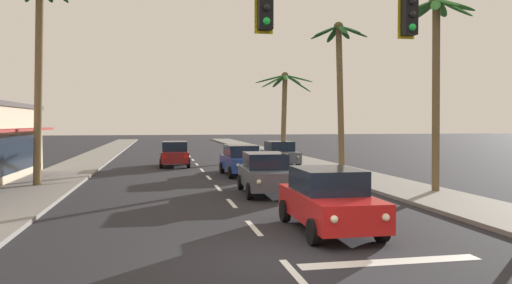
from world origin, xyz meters
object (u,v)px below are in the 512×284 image
Objects in this scene: palm_left_second at (39,33)px; palm_right_farthest at (285,98)px; sedan_third_in_queue at (265,173)px; palm_right_second at (436,47)px; traffic_signal_mast at (416,40)px; palm_right_third at (340,70)px; sedan_parked_nearest_kerb at (280,154)px; sedan_oncoming_far at (175,154)px; sedan_lead_at_stop_bar at (328,199)px; sedan_fifth_in_queue at (241,160)px.

palm_left_second is 22.28m from palm_right_farthest.
palm_right_second is (6.74, -1.54, 5.15)m from sedan_third_in_queue.
palm_right_farthest is (-0.84, 21.19, -1.01)m from palm_right_second.
palm_right_farthest is (4.18, 28.57, 0.10)m from traffic_signal_mast.
traffic_signal_mast is 9.95m from sedan_third_in_queue.
traffic_signal_mast is 9.00m from palm_right_second.
sedan_third_in_queue is 0.63× the size of palm_right_farthest.
palm_left_second is 1.37× the size of palm_right_farthest.
sedan_parked_nearest_kerb is at bearing 134.29° from palm_right_third.
sedan_oncoming_far is at bearing 58.07° from palm_left_second.
palm_right_third is at bearing 74.66° from traffic_signal_mast.
sedan_oncoming_far is at bearing 103.67° from sedan_third_in_queue.
sedan_lead_at_stop_bar and sedan_parked_nearest_kerb have the same top height.
sedan_parked_nearest_kerb is (3.45, 5.05, 0.00)m from sedan_fifth_in_queue.
palm_right_third reaches higher than palm_right_farthest.
palm_right_third reaches higher than palm_right_second.
sedan_lead_at_stop_bar is at bearing -100.07° from sedan_parked_nearest_kerb.
sedan_oncoming_far is at bearing 99.60° from sedan_lead_at_stop_bar.
sedan_fifth_in_queue is 0.63× the size of palm_right_farthest.
sedan_parked_nearest_kerb is (3.63, 12.17, 0.00)m from sedan_third_in_queue.
palm_right_second reaches higher than sedan_fifth_in_queue.
sedan_oncoming_far is 0.49× the size of palm_right_third.
sedan_third_in_queue is at bearing 91.61° from sedan_lead_at_stop_bar.
traffic_signal_mast is 2.36× the size of sedan_oncoming_far.
palm_right_farthest reaches higher than sedan_oncoming_far.
palm_left_second reaches higher than sedan_third_in_queue.
palm_right_farthest is (9.19, 6.11, 4.14)m from sedan_oncoming_far.
sedan_parked_nearest_kerb is (6.92, -1.37, 0.00)m from sedan_oncoming_far.
palm_right_farthest is (2.27, 7.48, 4.14)m from sedan_parked_nearest_kerb.
sedan_lead_at_stop_bar is 0.63× the size of palm_right_farthest.
traffic_signal_mast is 2.37× the size of sedan_lead_at_stop_bar.
sedan_parked_nearest_kerb is at bearing 84.84° from traffic_signal_mast.
palm_right_farthest is (15.37, 16.02, -1.92)m from palm_left_second.
palm_left_second is 17.03m from palm_right_third.
sedan_parked_nearest_kerb is 6.89m from palm_right_third.
palm_right_second is at bearing -87.72° from palm_right_farthest.
sedan_oncoming_far is at bearing 168.82° from sedan_parked_nearest_kerb.
sedan_lead_at_stop_bar is at bearing -102.02° from palm_right_farthest.
palm_left_second is (-9.47, 3.62, 6.05)m from sedan_third_in_queue.
palm_right_second is at bearing -89.55° from palm_right_third.
palm_right_farthest is (5.90, 19.64, 4.14)m from sedan_third_in_queue.
traffic_signal_mast is 1.08× the size of palm_left_second.
traffic_signal_mast reaches higher than sedan_lead_at_stop_bar.
palm_right_third is (-0.08, 10.60, 0.20)m from palm_right_second.
palm_right_second reaches higher than traffic_signal_mast.
palm_left_second is at bearing -160.07° from sedan_fifth_in_queue.
sedan_oncoming_far is 11.78m from palm_right_farthest.
palm_right_third reaches higher than sedan_third_in_queue.
sedan_third_in_queue is 11.81m from palm_left_second.
sedan_lead_at_stop_bar is 27.67m from palm_right_farthest.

